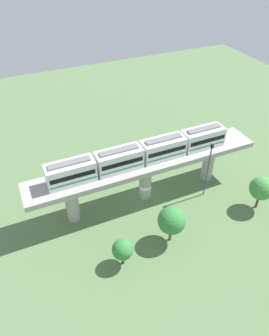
# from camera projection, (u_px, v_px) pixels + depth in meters

# --- Properties ---
(ground_plane) EXTENTS (120.00, 120.00, 0.00)m
(ground_plane) POSITION_uv_depth(u_px,v_px,m) (145.00, 196.00, 51.03)
(ground_plane) COLOR #5B7A4C
(viaduct) EXTENTS (5.20, 35.80, 7.11)m
(viaduct) POSITION_uv_depth(u_px,v_px,m) (146.00, 169.00, 47.58)
(viaduct) COLOR #A8A59E
(viaduct) RESTS_ON ground
(train) EXTENTS (2.64, 27.45, 3.24)m
(train) POSITION_uv_depth(u_px,v_px,m) (142.00, 154.00, 45.47)
(train) COLOR white
(train) RESTS_ON viaduct
(parked_car_yellow) EXTENTS (2.60, 4.48, 1.76)m
(parked_car_yellow) POSITION_uv_depth(u_px,v_px,m) (112.00, 160.00, 57.60)
(parked_car_yellow) COLOR yellow
(parked_car_yellow) RESTS_ON ground
(parked_car_white) EXTENTS (2.65, 4.49, 1.76)m
(parked_car_white) POSITION_uv_depth(u_px,v_px,m) (139.00, 169.00, 55.47)
(parked_car_white) COLOR white
(parked_car_white) RESTS_ON ground
(tree_near_viaduct) EXTENTS (3.59, 3.59, 5.65)m
(tree_near_viaduct) POSITION_uv_depth(u_px,v_px,m) (262.00, 188.00, 46.83)
(tree_near_viaduct) COLOR brown
(tree_near_viaduct) RESTS_ON ground
(tree_mid_lot) EXTENTS (2.74, 2.74, 4.13)m
(tree_mid_lot) POSITION_uv_depth(u_px,v_px,m) (123.00, 250.00, 39.49)
(tree_mid_lot) COLOR brown
(tree_mid_lot) RESTS_ON ground
(tree_far_corner) EXTENTS (3.77, 3.77, 5.72)m
(tree_far_corner) POSITION_uv_depth(u_px,v_px,m) (172.00, 221.00, 41.83)
(tree_far_corner) COLOR brown
(tree_far_corner) RESTS_ON ground
(signal_post) EXTENTS (0.44, 0.28, 9.71)m
(signal_post) POSITION_uv_depth(u_px,v_px,m) (208.00, 168.00, 48.14)
(signal_post) COLOR #4C4C51
(signal_post) RESTS_ON ground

